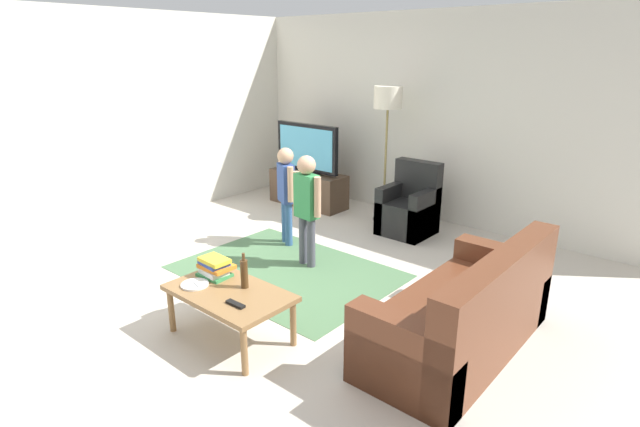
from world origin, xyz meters
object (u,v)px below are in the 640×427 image
(child_center, at_px, (307,201))
(tv_remote, at_px, (235,304))
(child_near_tv, at_px, (286,187))
(floor_lamp, at_px, (388,105))
(tv_stand, at_px, (308,189))
(armchair, at_px, (410,210))
(plate, at_px, (195,284))
(tv, at_px, (307,149))
(coffee_table, at_px, (229,296))
(book_stack, at_px, (215,267))
(couch, at_px, (468,318))
(bottle, at_px, (244,273))

(child_center, distance_m, tv_remote, 1.77)
(child_near_tv, bearing_deg, floor_lamp, 75.55)
(tv_stand, relative_size, armchair, 1.33)
(tv_stand, bearing_deg, plate, -62.40)
(tv, distance_m, armchair, 1.84)
(tv, height_order, plate, tv)
(child_center, bearing_deg, coffee_table, -70.99)
(tv_stand, distance_m, armchair, 1.76)
(book_stack, bearing_deg, tv_remote, -22.90)
(couch, bearing_deg, armchair, 130.56)
(tv, bearing_deg, child_center, -47.88)
(floor_lamp, xyz_separation_m, child_center, (0.22, -1.79, -0.82))
(tv_stand, bearing_deg, couch, -30.47)
(couch, height_order, floor_lamp, floor_lamp)
(floor_lamp, relative_size, book_stack, 6.38)
(tv, xyz_separation_m, tv_remote, (2.18, -3.20, -0.42))
(floor_lamp, bearing_deg, tv_stand, -173.01)
(couch, relative_size, coffee_table, 1.80)
(armchair, bearing_deg, plate, -91.37)
(child_near_tv, bearing_deg, bottle, -55.04)
(tv, distance_m, tv_remote, 3.89)
(floor_lamp, relative_size, coffee_table, 1.78)
(tv, distance_m, coffee_table, 3.68)
(couch, relative_size, floor_lamp, 1.01)
(tv, relative_size, bottle, 3.76)
(armchair, height_order, child_center, child_center)
(tv, relative_size, coffee_table, 1.10)
(child_near_tv, xyz_separation_m, child_center, (0.60, -0.31, 0.02))
(plate, bearing_deg, floor_lamp, 97.49)
(tv_stand, relative_size, child_near_tv, 1.03)
(tv, xyz_separation_m, coffee_table, (1.96, -3.08, -0.48))
(floor_lamp, relative_size, plate, 8.09)
(coffee_table, distance_m, book_stack, 0.34)
(child_near_tv, height_order, tv_remote, child_near_tv)
(bottle, distance_m, tv_remote, 0.31)
(coffee_table, height_order, book_stack, book_stack)
(tv_stand, relative_size, child_center, 1.00)
(child_near_tv, distance_m, child_center, 0.67)
(tv, distance_m, book_stack, 3.43)
(armchair, relative_size, tv_remote, 5.29)
(child_center, bearing_deg, armchair, 79.30)
(tv_stand, height_order, bottle, bottle)
(child_near_tv, bearing_deg, tv_stand, 122.87)
(armchair, distance_m, book_stack, 2.97)
(floor_lamp, xyz_separation_m, book_stack, (0.43, -3.15, -1.04))
(book_stack, bearing_deg, tv_stand, 119.04)
(tv_stand, relative_size, plate, 5.45)
(tv, distance_m, plate, 3.64)
(couch, relative_size, tv_remote, 10.59)
(child_center, relative_size, tv_remote, 7.05)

